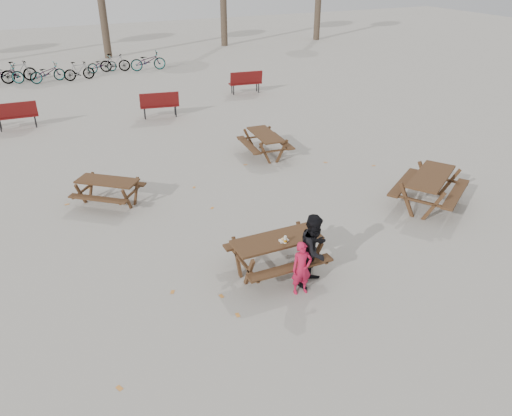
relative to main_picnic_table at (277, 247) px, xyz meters
name	(u,v)px	position (x,y,z in m)	size (l,w,h in m)	color
ground	(276,271)	(0.00, 0.00, -0.59)	(80.00, 80.00, 0.00)	gray
main_picnic_table	(277,247)	(0.00, 0.00, 0.00)	(1.80, 1.45, 0.78)	#3A1E15
food_tray	(284,240)	(0.08, -0.14, 0.21)	(0.18, 0.11, 0.04)	silver
bread_roll	(284,239)	(0.08, -0.14, 0.25)	(0.14, 0.06, 0.05)	tan
soda_bottle	(285,240)	(0.07, -0.21, 0.26)	(0.07, 0.07, 0.17)	silver
child	(302,268)	(0.11, -0.83, -0.03)	(0.40, 0.26, 1.11)	#B9173B
adult	(314,250)	(0.48, -0.64, 0.17)	(0.74, 0.57, 1.51)	black
picnic_table_east	(429,190)	(4.91, 1.01, -0.16)	(1.97, 1.58, 0.85)	#3A1E15
picnic_table_north	(109,192)	(-2.55, 4.58, -0.25)	(1.56, 1.26, 0.67)	#3A1E15
picnic_table_far	(265,145)	(2.63, 5.97, -0.22)	(1.68, 1.35, 0.72)	#3A1E15
park_bench_row	(103,104)	(-1.33, 12.36, -0.07)	(13.48, 2.64, 1.03)	maroon
bicycle_row	(75,68)	(-1.47, 19.94, -0.11)	(9.04, 2.05, 1.04)	black
fallen_leaves	(249,214)	(0.50, 2.50, -0.58)	(11.00, 11.00, 0.01)	orange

